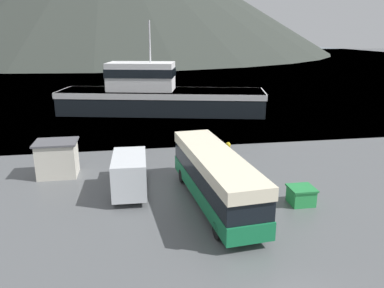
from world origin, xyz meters
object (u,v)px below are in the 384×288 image
tour_bus (215,176)px  dock_kiosk (57,158)px  delivery_van (130,172)px  fishing_boat (157,95)px  storage_bin (301,195)px

tour_bus → dock_kiosk: tour_bus is taller
dock_kiosk → delivery_van: bearing=-35.7°
fishing_boat → dock_kiosk: size_ratio=9.00×
tour_bus → storage_bin: (5.02, -0.82, -1.23)m
tour_bus → fishing_boat: bearing=87.3°
tour_bus → fishing_boat: 26.47m
delivery_van → dock_kiosk: (-4.99, 3.59, -0.06)m
delivery_van → fishing_boat: (3.53, 23.78, 0.95)m
delivery_van → dock_kiosk: bearing=146.0°
fishing_boat → tour_bus: bearing=15.6°
tour_bus → dock_kiosk: size_ratio=3.78×
delivery_van → storage_bin: bearing=-17.6°
tour_bus → fishing_boat: size_ratio=0.42×
delivery_van → storage_bin: (9.87, -3.47, -0.79)m
dock_kiosk → fishing_boat: bearing=67.1°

